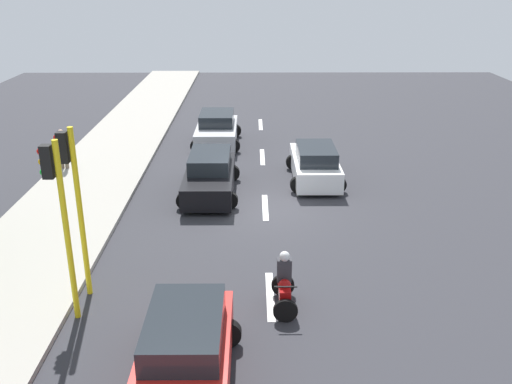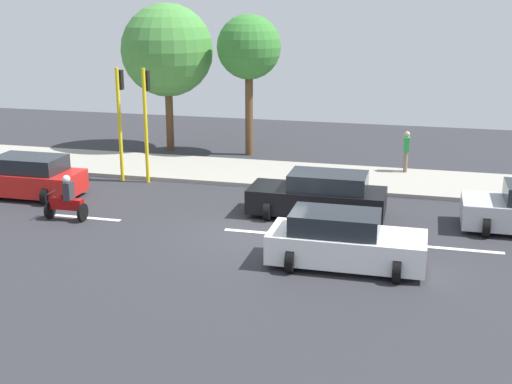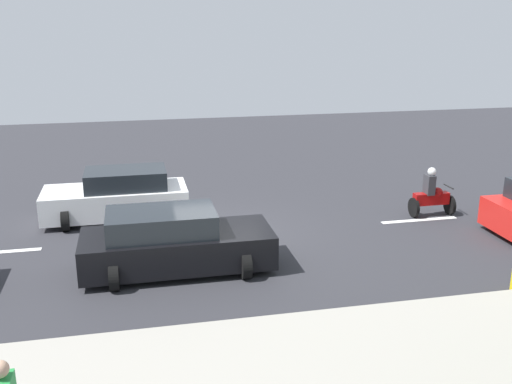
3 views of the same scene
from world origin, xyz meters
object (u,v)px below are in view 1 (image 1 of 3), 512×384
Objects in this scene: pedestrian_near_signal at (63,148)px; car_black at (210,175)px; car_white at (315,164)px; car_silver at (217,130)px; motorcycle at (284,285)px; traffic_light_midblock at (59,207)px; traffic_light_corner at (73,189)px; car_red at (184,358)px.

car_black is at bearing 158.00° from pedestrian_near_signal.
car_silver is (4.28, -5.41, 0.00)m from car_white.
car_black is 8.36m from motorcycle.
car_white is at bearing -125.38° from traffic_light_midblock.
car_white is 1.00× the size of car_silver.
car_black is 8.12m from traffic_light_corner.
traffic_light_corner reaches higher than motorcycle.
traffic_light_midblock is at bearing -39.98° from car_red.
traffic_light_corner reaches higher than pedestrian_near_signal.
car_black is 4.36m from car_white.
car_black is 6.87m from pedestrian_near_signal.
car_red is 2.62× the size of pedestrian_near_signal.
pedestrian_near_signal is 10.67m from traffic_light_corner.
pedestrian_near_signal is at bearing -50.31° from motorcycle.
traffic_light_midblock is (3.02, -2.53, 2.22)m from car_red.
car_white is (-3.89, -12.27, -0.00)m from car_red.
motorcycle is 0.34× the size of traffic_light_corner.
traffic_light_midblock is at bearing 90.00° from traffic_light_corner.
motorcycle is (-2.15, -2.93, -0.07)m from car_red.
pedestrian_near_signal is (10.51, -1.23, 0.35)m from car_white.
car_black is 1.07× the size of car_silver.
car_white is at bearing -100.55° from motorcycle.
car_silver is 2.76× the size of motorcycle.
traffic_light_corner is (2.64, 14.05, 2.22)m from car_silver.
motorcycle reaches higher than car_red.
motorcycle reaches higher than car_white.
car_black is 1.00× the size of traffic_light_midblock.
car_silver is at bearing -146.17° from pedestrian_near_signal.
car_white is 10.59m from pedestrian_near_signal.
traffic_light_corner reaches higher than car_black.
pedestrian_near_signal reaches higher than car_red.
car_silver is 0.94× the size of traffic_light_corner.
car_silver is at bearing -51.68° from car_white.
traffic_light_midblock reaches higher than pedestrian_near_signal.
traffic_light_midblock is (2.77, 8.40, 2.22)m from car_black.
car_red is at bearing 140.02° from traffic_light_midblock.
traffic_light_midblock is (6.91, 9.74, 2.22)m from car_white.
pedestrian_near_signal is (6.36, -2.57, 0.35)m from car_black.
car_black is 1.00× the size of traffic_light_corner.
car_black is 9.12m from traffic_light_midblock.
car_red is 3.64m from motorcycle.
motorcycle is 0.34× the size of traffic_light_midblock.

